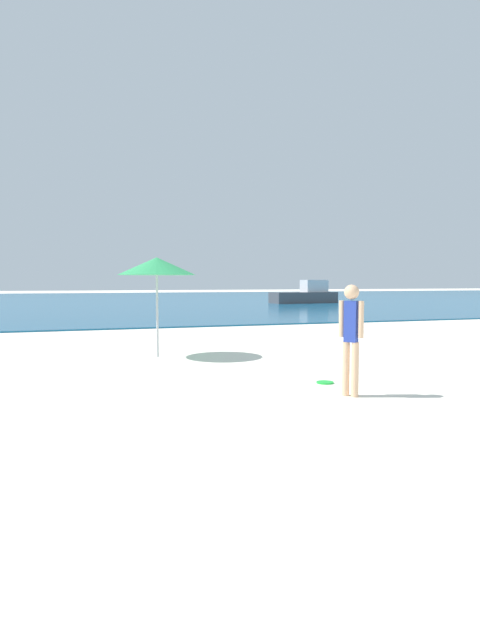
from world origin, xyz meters
The scene contains 6 objects.
ground centered at (0.00, 0.00, 0.00)m, with size 200.00×200.00×0.00m, color silver.
water centered at (0.00, 45.97, 0.03)m, with size 160.00×60.00×0.06m, color #14567F.
person_standing centered at (1.58, 3.67, 0.95)m, with size 0.27×0.33×1.68m.
frisbee centered at (1.71, 4.70, 0.01)m, with size 0.29×0.29×0.03m, color green.
boat_near centered at (15.45, 33.70, 0.68)m, with size 5.37×2.17×1.78m.
beach_umbrella centered at (-0.43, 8.74, 2.07)m, with size 1.77×1.77×2.27m.
Camera 1 is at (-2.52, -3.21, 1.73)m, focal length 29.62 mm.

